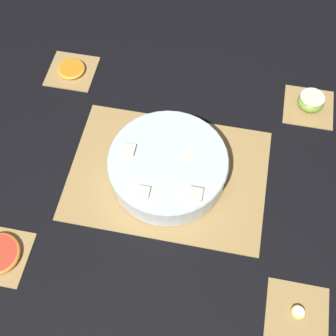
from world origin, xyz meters
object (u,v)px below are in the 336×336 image
fruit_salad_bowl (168,166)px  apple_half (311,101)px  banana_coin_single (298,312)px  orange_slice_whole (71,69)px

fruit_salad_bowl → apple_half: size_ratio=4.12×
fruit_salad_bowl → banana_coin_single: size_ratio=9.41×
apple_half → orange_slice_whole: size_ratio=0.90×
banana_coin_single → orange_slice_whole: bearing=140.1°
fruit_salad_bowl → apple_half: bearing=40.0°
apple_half → banana_coin_single: 0.56m
fruit_salad_bowl → orange_slice_whole: (-0.33, 0.28, -0.03)m
orange_slice_whole → banana_coin_single: bearing=-39.9°
orange_slice_whole → banana_coin_single: orange_slice_whole is taller
banana_coin_single → fruit_salad_bowl: bearing=140.2°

